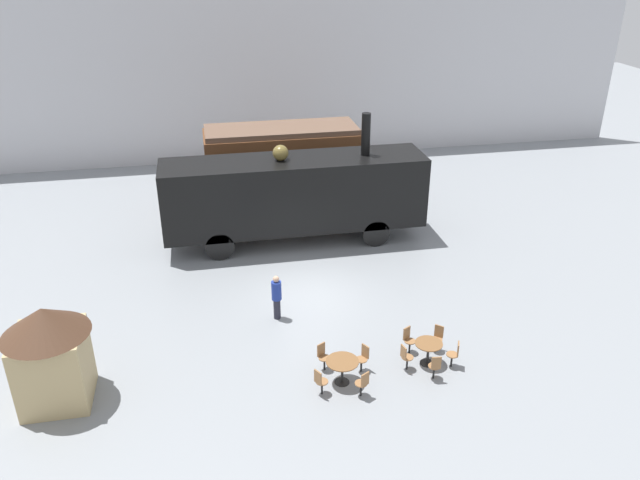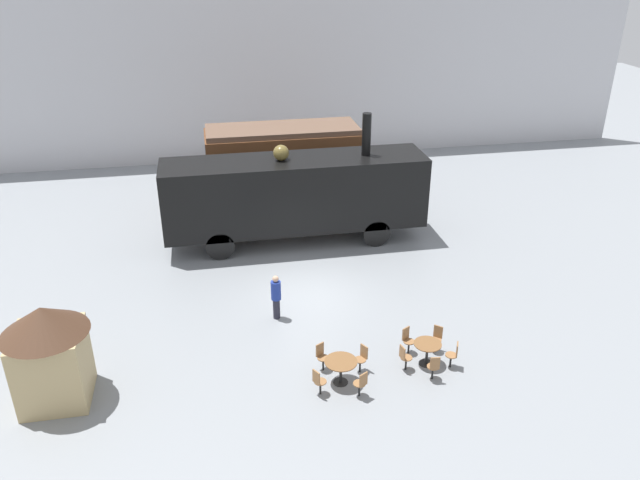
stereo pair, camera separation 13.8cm
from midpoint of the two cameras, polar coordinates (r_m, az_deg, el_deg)
name	(u,v)px [view 1 (the left image)]	position (r m, az deg, el deg)	size (l,w,h in m)	color
ground_plane	(310,292)	(22.96, -1.08, -4.79)	(80.00, 80.00, 0.00)	gray
backdrop_wall	(259,81)	(36.15, -5.69, 14.26)	(44.00, 0.15, 9.00)	silver
passenger_coach_wooden	(282,160)	(29.98, -3.63, 7.29)	(7.21, 2.73, 3.80)	brown
steam_locomotive	(295,193)	(25.91, -2.47, 4.34)	(10.81, 2.47, 5.40)	black
cafe_table_near	(428,348)	(19.35, 9.68, -9.67)	(0.84, 0.84, 0.74)	black
cafe_table_mid	(342,365)	(18.34, 1.83, -11.36)	(0.96, 0.96, 0.76)	black
cafe_chair_0	(455,353)	(19.40, 12.03, -10.06)	(0.40, 0.38, 0.87)	black
cafe_chair_1	(438,337)	(20.01, 10.51, -8.67)	(0.40, 0.40, 0.87)	black
cafe_chair_2	(408,338)	(19.79, 7.88, -8.88)	(0.39, 0.40, 0.87)	black
cafe_chair_3	(406,356)	(19.03, 7.62, -10.46)	(0.38, 0.36, 0.87)	black
cafe_chair_4	(435,366)	(18.78, 10.27, -11.24)	(0.36, 0.37, 0.87)	black
cafe_chair_5	(363,382)	(17.92, 3.72, -12.87)	(0.39, 0.40, 0.87)	black
cafe_chair_6	(363,357)	(18.88, 3.76, -10.58)	(0.40, 0.39, 0.87)	black
cafe_chair_7	(323,355)	(18.91, 0.05, -10.45)	(0.39, 0.40, 0.87)	black
cafe_chair_8	(320,381)	(17.95, -0.23, -12.73)	(0.40, 0.39, 0.87)	black
visitor_person	(277,296)	(21.09, -4.18, -5.10)	(0.34, 0.34, 1.63)	#262633
ticket_kiosk	(50,350)	(18.63, -23.66, -9.22)	(2.34, 2.34, 3.00)	tan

